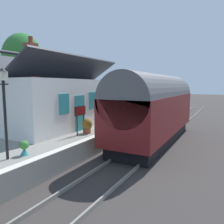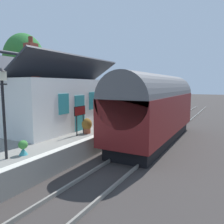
% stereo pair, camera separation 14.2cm
% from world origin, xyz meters
% --- Properties ---
extents(ground_plane, '(160.00, 160.00, 0.00)m').
position_xyz_m(ground_plane, '(0.00, 0.00, 0.00)').
color(ground_plane, '#383330').
extents(platform, '(32.00, 6.04, 0.94)m').
position_xyz_m(platform, '(0.00, 4.02, 0.47)').
color(platform, gray).
rests_on(platform, ground).
extents(platform_edge_coping, '(32.00, 0.36, 0.02)m').
position_xyz_m(platform_edge_coping, '(0.00, 1.18, 0.95)').
color(platform_edge_coping, beige).
rests_on(platform_edge_coping, platform).
extents(rail_near, '(52.00, 0.08, 0.14)m').
position_xyz_m(rail_near, '(0.00, -1.62, 0.07)').
color(rail_near, gray).
rests_on(rail_near, ground).
extents(rail_far, '(52.00, 0.08, 0.14)m').
position_xyz_m(rail_far, '(0.00, -0.18, 0.07)').
color(rail_far, gray).
rests_on(rail_far, ground).
extents(train, '(10.44, 2.73, 4.32)m').
position_xyz_m(train, '(1.17, -0.90, 2.22)').
color(train, black).
rests_on(train, ground).
extents(station_building, '(8.15, 4.20, 5.33)m').
position_xyz_m(station_building, '(-1.65, 4.73, 2.58)').
color(station_building, white).
rests_on(station_building, platform).
extents(bench_by_lamp, '(1.41, 0.47, 0.88)m').
position_xyz_m(bench_by_lamp, '(4.54, 2.95, 1.42)').
color(bench_by_lamp, teal).
rests_on(bench_by_lamp, platform).
extents(bench_mid_platform, '(1.41, 0.45, 0.88)m').
position_xyz_m(bench_mid_platform, '(6.42, 2.73, 1.42)').
color(bench_mid_platform, teal).
rests_on(bench_mid_platform, platform).
extents(bench_platform_end, '(1.40, 0.44, 0.88)m').
position_xyz_m(bench_platform_end, '(9.23, 2.82, 1.42)').
color(bench_platform_end, teal).
rests_on(bench_platform_end, platform).
extents(planter_corner_building, '(1.01, 0.32, 0.60)m').
position_xyz_m(planter_corner_building, '(3.09, 5.04, 1.23)').
color(planter_corner_building, teal).
rests_on(planter_corner_building, platform).
extents(planter_bench_left, '(0.37, 0.37, 0.60)m').
position_xyz_m(planter_bench_left, '(10.42, 2.15, 1.25)').
color(planter_bench_left, gray).
rests_on(planter_bench_left, platform).
extents(planter_edge_far, '(0.36, 0.36, 0.60)m').
position_xyz_m(planter_edge_far, '(-6.76, 1.90, 1.23)').
color(planter_edge_far, teal).
rests_on(planter_edge_far, platform).
extents(planter_bench_right, '(0.57, 0.57, 0.85)m').
position_xyz_m(planter_bench_right, '(-2.39, 1.95, 1.38)').
color(planter_bench_right, '#9E5138').
rests_on(planter_bench_right, platform).
extents(lamp_post_platform, '(0.32, 0.50, 3.31)m').
position_xyz_m(lamp_post_platform, '(-7.38, 2.06, 3.28)').
color(lamp_post_platform, black).
rests_on(lamp_post_platform, platform).
extents(station_sign_board, '(0.96, 0.06, 1.57)m').
position_xyz_m(station_sign_board, '(-2.87, 2.06, 2.13)').
color(station_sign_board, black).
rests_on(station_sign_board, platform).
extents(tree_distant, '(4.46, 4.46, 9.33)m').
position_xyz_m(tree_distant, '(4.99, 15.53, 6.42)').
color(tree_distant, '#4C3828').
rests_on(tree_distant, ground).
extents(tree_mid_background, '(2.96, 2.57, 6.37)m').
position_xyz_m(tree_mid_background, '(3.03, 12.20, 4.68)').
color(tree_mid_background, '#4C3828').
rests_on(tree_mid_background, ground).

